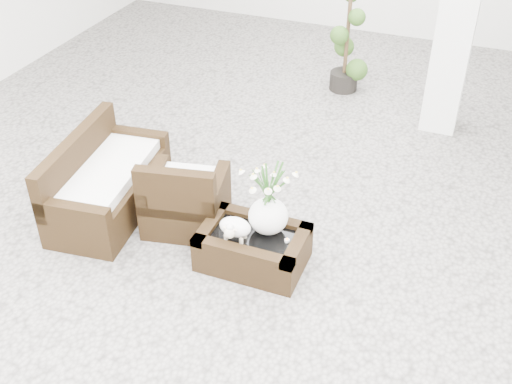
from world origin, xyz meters
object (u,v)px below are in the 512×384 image
(topiary, at_px, (348,34))
(coffee_table, at_px, (253,249))
(loveseat, at_px, (107,176))
(armchair, at_px, (185,189))

(topiary, bearing_deg, coffee_table, -87.47)
(topiary, bearing_deg, loveseat, -112.59)
(coffee_table, distance_m, loveseat, 1.61)
(coffee_table, relative_size, loveseat, 0.62)
(coffee_table, distance_m, topiary, 3.68)
(armchair, relative_size, loveseat, 0.53)
(armchair, distance_m, loveseat, 0.78)
(coffee_table, height_order, loveseat, loveseat)
(loveseat, bearing_deg, topiary, -29.06)
(armchair, height_order, topiary, topiary)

